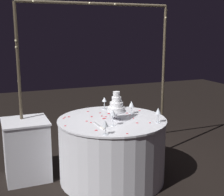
{
  "coord_description": "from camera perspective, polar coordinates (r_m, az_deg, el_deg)",
  "views": [
    {
      "loc": [
        -1.29,
        -3.21,
        1.75
      ],
      "look_at": [
        0.0,
        0.0,
        0.99
      ],
      "focal_mm": 49.77,
      "sensor_mm": 36.0,
      "label": 1
    }
  ],
  "objects": [
    {
      "name": "cake_knife",
      "position": [
        3.34,
        -2.33,
        -5.15
      ],
      "size": [
        0.04,
        0.3,
        0.01
      ],
      "color": "silver",
      "rests_on": "main_table"
    },
    {
      "name": "rose_petal_4",
      "position": [
        3.62,
        -1.6,
        -3.79
      ],
      "size": [
        0.04,
        0.04,
        0.0
      ],
      "primitive_type": "ellipsoid",
      "rotation": [
        0.0,
        0.0,
        4.25
      ],
      "color": "red",
      "rests_on": "main_table"
    },
    {
      "name": "rose_petal_12",
      "position": [
        3.85,
        2.76,
        -2.79
      ],
      "size": [
        0.03,
        0.03,
        0.0
      ],
      "primitive_type": "ellipsoid",
      "rotation": [
        0.0,
        0.0,
        3.27
      ],
      "color": "red",
      "rests_on": "main_table"
    },
    {
      "name": "rose_petal_0",
      "position": [
        3.47,
        -3.89,
        -4.5
      ],
      "size": [
        0.03,
        0.03,
        0.0
      ],
      "primitive_type": "ellipsoid",
      "rotation": [
        0.0,
        0.0,
        2.33
      ],
      "color": "red",
      "rests_on": "main_table"
    },
    {
      "name": "wine_glass_4",
      "position": [
        3.47,
        8.49,
        -2.48
      ],
      "size": [
        0.07,
        0.07,
        0.17
      ],
      "color": "silver",
      "rests_on": "main_table"
    },
    {
      "name": "wine_glass_3",
      "position": [
        4.03,
        -1.42,
        -0.39
      ],
      "size": [
        0.06,
        0.06,
        0.16
      ],
      "color": "silver",
      "rests_on": "main_table"
    },
    {
      "name": "rose_petal_17",
      "position": [
        3.64,
        3.95,
        -3.7
      ],
      "size": [
        0.03,
        0.03,
        0.0
      ],
      "primitive_type": "ellipsoid",
      "rotation": [
        0.0,
        0.0,
        1.11
      ],
      "color": "red",
      "rests_on": "main_table"
    },
    {
      "name": "ground_plane",
      "position": [
        3.88,
        0.0,
        -14.49
      ],
      "size": [
        12.0,
        12.0,
        0.0
      ],
      "primitive_type": "plane",
      "color": "black"
    },
    {
      "name": "rose_petal_20",
      "position": [
        3.69,
        -1.16,
        -3.46
      ],
      "size": [
        0.04,
        0.04,
        0.0
      ],
      "primitive_type": "ellipsoid",
      "rotation": [
        0.0,
        0.0,
        5.32
      ],
      "color": "red",
      "rests_on": "main_table"
    },
    {
      "name": "wine_glass_5",
      "position": [
        3.32,
        0.17,
        -2.85
      ],
      "size": [
        0.06,
        0.06,
        0.18
      ],
      "color": "silver",
      "rests_on": "main_table"
    },
    {
      "name": "rose_petal_8",
      "position": [
        3.21,
        -2.93,
        -5.93
      ],
      "size": [
        0.04,
        0.04,
        0.0
      ],
      "primitive_type": "ellipsoid",
      "rotation": [
        0.0,
        0.0,
        2.61
      ],
      "color": "red",
      "rests_on": "main_table"
    },
    {
      "name": "rose_petal_5",
      "position": [
        3.67,
        -8.88,
        -3.71
      ],
      "size": [
        0.03,
        0.02,
        0.0
      ],
      "primitive_type": "ellipsoid",
      "rotation": [
        0.0,
        0.0,
        2.87
      ],
      "color": "red",
      "rests_on": "main_table"
    },
    {
      "name": "main_table",
      "position": [
        3.72,
        0.0,
        -9.38
      ],
      "size": [
        1.27,
        1.27,
        0.74
      ],
      "color": "white",
      "rests_on": "ground"
    },
    {
      "name": "rose_petal_2",
      "position": [
        3.46,
        4.64,
        -4.58
      ],
      "size": [
        0.04,
        0.04,
        0.0
      ],
      "primitive_type": "ellipsoid",
      "rotation": [
        0.0,
        0.0,
        5.51
      ],
      "color": "red",
      "rests_on": "main_table"
    },
    {
      "name": "rose_petal_10",
      "position": [
        3.72,
        -1.89,
        -3.33
      ],
      "size": [
        0.04,
        0.04,
        0.0
      ],
      "primitive_type": "ellipsoid",
      "rotation": [
        0.0,
        0.0,
        1.0
      ],
      "color": "red",
      "rests_on": "main_table"
    },
    {
      "name": "rose_petal_14",
      "position": [
        3.7,
        -3.77,
        -3.44
      ],
      "size": [
        0.04,
        0.04,
        0.0
      ],
      "primitive_type": "ellipsoid",
      "rotation": [
        0.0,
        0.0,
        1.2
      ],
      "color": "red",
      "rests_on": "main_table"
    },
    {
      "name": "rose_petal_7",
      "position": [
        3.71,
        -8.65,
        -3.5
      ],
      "size": [
        0.03,
        0.02,
        0.0
      ],
      "primitive_type": "ellipsoid",
      "rotation": [
        0.0,
        0.0,
        6.22
      ],
      "color": "red",
      "rests_on": "main_table"
    },
    {
      "name": "rose_petal_21",
      "position": [
        3.62,
        -1.31,
        -3.76
      ],
      "size": [
        0.03,
        0.04,
        0.0
      ],
      "primitive_type": "ellipsoid",
      "rotation": [
        0.0,
        0.0,
        4.3
      ],
      "color": "red",
      "rests_on": "main_table"
    },
    {
      "name": "rose_petal_11",
      "position": [
        3.53,
        -4.66,
        -4.25
      ],
      "size": [
        0.04,
        0.03,
        0.0
      ],
      "primitive_type": "ellipsoid",
      "rotation": [
        0.0,
        0.0,
        6.14
      ],
      "color": "red",
      "rests_on": "main_table"
    },
    {
      "name": "wine_glass_2",
      "position": [
        3.82,
        3.6,
        -1.17
      ],
      "size": [
        0.07,
        0.07,
        0.16
      ],
      "color": "silver",
      "rests_on": "main_table"
    },
    {
      "name": "rose_petal_6",
      "position": [
        3.38,
        -8.6,
        -5.07
      ],
      "size": [
        0.03,
        0.03,
        0.0
      ],
      "primitive_type": "ellipsoid",
      "rotation": [
        0.0,
        0.0,
        2.3
      ],
      "color": "red",
      "rests_on": "main_table"
    },
    {
      "name": "rose_petal_1",
      "position": [
        4.0,
        5.08,
        -2.28
      ],
      "size": [
        0.04,
        0.04,
        0.0
      ],
      "primitive_type": "ellipsoid",
      "rotation": [
        0.0,
        0.0,
        5.42
      ],
      "color": "red",
      "rests_on": "main_table"
    },
    {
      "name": "rose_petal_15",
      "position": [
        3.72,
        -7.92,
        -3.43
      ],
      "size": [
        0.03,
        0.04,
        0.0
      ],
      "primitive_type": "ellipsoid",
      "rotation": [
        0.0,
        0.0,
        1.72
      ],
      "color": "red",
      "rests_on": "main_table"
    },
    {
      "name": "rose_petal_16",
      "position": [
        3.11,
        2.82,
        -6.55
      ],
      "size": [
        0.03,
        0.03,
        0.0
      ],
      "primitive_type": "ellipsoid",
      "rotation": [
        0.0,
        0.0,
        2.05
      ],
      "color": "red",
      "rests_on": "main_table"
    },
    {
      "name": "wine_glass_0",
      "position": [
        4.07,
        1.54,
        -0.33
      ],
      "size": [
        0.06,
        0.06,
        0.16
      ],
      "color": "silver",
      "rests_on": "main_table"
    },
    {
      "name": "side_table",
      "position": [
        3.89,
        -15.42,
        -9.07
      ],
      "size": [
        0.53,
        0.53,
        0.72
      ],
      "color": "white",
      "rests_on": "ground"
    },
    {
      "name": "rose_petal_19",
      "position": [
        3.94,
        -4.47,
        -2.47
      ],
      "size": [
        0.04,
        0.03,
        0.0
      ],
      "primitive_type": "ellipsoid",
      "rotation": [
        0.0,
        0.0,
        0.36
      ],
      "color": "red",
      "rests_on": "main_table"
    },
    {
      "name": "decorative_arch",
      "position": [
        3.94,
        -2.69,
        6.64
      ],
      "size": [
        1.98,
        0.06,
        2.08
      ],
      "color": "#473D2D",
      "rests_on": "ground"
    },
    {
      "name": "rose_petal_9",
      "position": [
        3.83,
        -0.61,
        -2.86
      ],
      "size": [
        0.03,
        0.04,
        0.0
      ],
      "primitive_type": "ellipsoid",
      "rotation": [
        0.0,
        0.0,
        1.54
      ],
      "color": "red",
      "rests_on": "main_table"
    },
    {
      "name": "rose_petal_18",
      "position": [
        3.48,
        6.97,
        -4.54
      ],
      "size": [
        0.04,
        0.03,
        0.0
      ],
      "primitive_type": "ellipsoid",
      "rotation": [
        0.0,
        0.0,
        3.67
      ],
      "color": "red",
      "rests_on": "main_table"
    },
    {
      "name": "wine_glass_1",
      "position": [
        3.05,
        -1.25,
        -4.79
      ],
      "size": [
        0.06,
        0.06,
        0.15
      ],
      "color": "silver",
      "rests_on": "main_table"
    },
    {
      "name": "rose_petal_3",
      "position": [
        3.78,
        3.3,
        -3.08
      ],
      "size": [
        0.04,
        0.03,
        0.0
      ],
      "primitive_type": "ellipsoid",
      "rotation": [
        0.0,
        0.0,
        3.49
      ],
      "color": "red",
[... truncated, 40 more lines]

